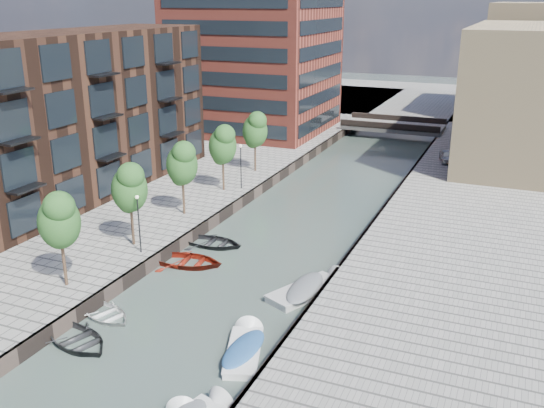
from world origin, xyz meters
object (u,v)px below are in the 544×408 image
Objects in this scene: sloop_1 at (78,344)px; tree_5 at (223,144)px; tree_4 at (182,162)px; tree_2 at (59,219)px; bridge at (393,126)px; car at (447,156)px; motorboat_3 at (245,348)px; sloop_3 at (106,317)px; sloop_2 at (188,265)px; motorboat_4 at (311,289)px; sloop_4 at (213,246)px; tree_6 at (255,129)px; tree_3 at (129,186)px.

tree_5 is at bearing 27.94° from sloop_1.
tree_2 is at bearing -90.00° from tree_4.
sloop_1 is at bearing -94.52° from bridge.
tree_5 is 25.74m from sloop_1.
tree_5 is 25.52m from car.
tree_5 is 1.16× the size of motorboat_3.
tree_4 is 1.27× the size of sloop_1.
sloop_3 is at bearing -14.35° from tree_2.
sloop_2 is at bearing 15.09° from sloop_3.
car reaches higher than sloop_1.
motorboat_4 is at bearing -28.29° from tree_4.
tree_2 is at bearing 142.57° from sloop_2.
tree_4 reaches higher than motorboat_4.
motorboat_4 is at bearing -111.64° from car.
motorboat_3 is (4.04, -55.00, -1.19)m from bridge.
tree_2 is 1.00× the size of tree_4.
sloop_1 reaches higher than sloop_4.
sloop_2 is 0.98× the size of motorboat_3.
tree_4 is 1.00× the size of tree_6.
bridge is 3.25× the size of sloop_3.
sloop_2 is at bearing 59.95° from tree_2.
tree_3 is at bearing 38.82° from sloop_1.
car is at bearing -58.72° from bridge.
tree_3 is 15.72m from motorboat_3.
tree_4 is at bearing 31.36° from sloop_1.
sloop_4 is at bearing -6.95° from sloop_2.
motorboat_3 is at bearing -32.55° from tree_3.
sloop_2 is 1.08× the size of sloop_4.
car reaches higher than sloop_3.
tree_5 is 1.66× the size of car.
tree_2 is 1.00× the size of tree_5.
tree_5 is 1.19× the size of sloop_2.
tree_2 is at bearing 175.43° from motorboat_3.
motorboat_3 is (8.34, -12.04, 0.20)m from sloop_4.
tree_6 reaches higher than bridge.
bridge is at bearing 81.05° from tree_2.
tree_4 is 1.49× the size of sloop_3.
car is (4.94, 40.22, 1.41)m from motorboat_3.
tree_3 is 1.00× the size of tree_6.
sloop_3 is at bearing -123.88° from car.
tree_5 is at bearing 21.38° from sloop_4.
tree_4 reaches higher than car.
motorboat_3 reaches higher than sloop_1.
sloop_1 is 1.01× the size of sloop_4.
sloop_2 is 3.73m from sloop_4.
motorboat_4 is (13.51, -0.27, -5.08)m from tree_3.
tree_3 is (-8.50, -47.00, 3.92)m from bridge.
motorboat_3 is 0.87× the size of motorboat_4.
bridge reaches higher than sloop_2.
bridge is at bearing 96.05° from motorboat_4.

